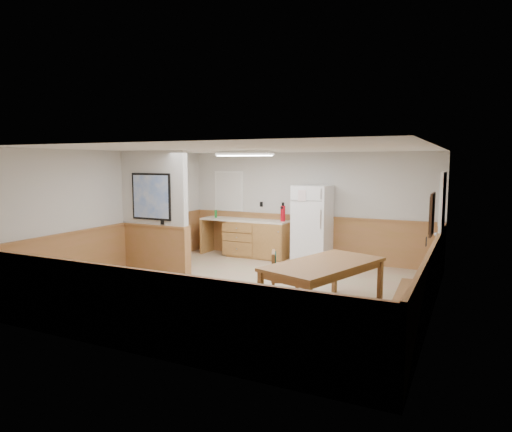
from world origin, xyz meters
The scene contains 20 objects.
ground centered at (0.00, 0.00, 0.00)m, with size 6.00×6.00×0.00m, color tan.
ceiling centered at (0.00, 0.00, 2.50)m, with size 6.00×6.00×0.02m, color silver.
back_wall centered at (0.00, 3.00, 1.25)m, with size 6.00×0.02×2.50m, color silver.
right_wall centered at (3.00, 0.00, 1.25)m, with size 0.02×6.00×2.50m, color silver.
left_wall centered at (-3.00, 0.00, 1.25)m, with size 0.02×6.00×2.50m, color silver.
wainscot_back centered at (0.00, 2.98, 0.50)m, with size 6.00×0.04×1.00m, color #A46841.
wainscot_right centered at (2.98, 0.00, 0.50)m, with size 0.04×6.00×1.00m, color #A46841.
wainscot_left centered at (-2.98, 0.00, 0.50)m, with size 0.04×6.00×1.00m, color #A46841.
partition_wall centered at (-2.25, 0.19, 1.23)m, with size 1.50×0.20×2.50m.
kitchen_counter centered at (-1.21, 2.68, 0.46)m, with size 2.20×0.61×1.00m.
exterior_door centered at (2.96, 1.90, 1.05)m, with size 0.07×1.02×2.15m.
kitchen_window centered at (-2.10, 2.98, 1.55)m, with size 0.80×0.04×1.00m.
wall_painting centered at (2.97, -0.30, 1.55)m, with size 0.04×0.50×0.60m.
fluorescent_fixture centered at (-0.80, 1.30, 2.45)m, with size 1.20×0.30×0.09m.
refrigerator centered at (0.23, 2.63, 0.88)m, with size 0.80×0.73×1.76m.
dining_table centered at (1.47, -0.46, 0.66)m, with size 1.58×2.22×0.75m.
dining_bench centered at (2.74, -0.54, 0.35)m, with size 0.44×1.70×0.45m.
dining_chair centered at (0.73, -0.44, 0.50)m, with size 0.72×0.61×0.85m.
fire_extinguisher centered at (-0.52, 2.72, 1.09)m, with size 0.13×0.13×0.44m.
soap_bottle centered at (-2.29, 2.65, 1.00)m, with size 0.06×0.06×0.19m, color #177F2B.
Camera 1 is at (3.49, -7.07, 2.28)m, focal length 32.00 mm.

